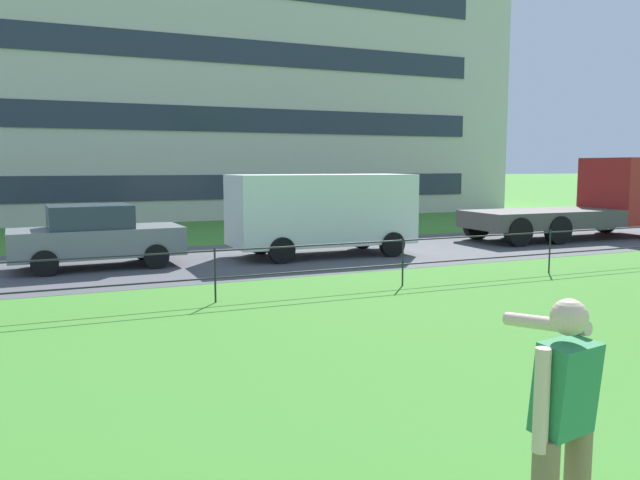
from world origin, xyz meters
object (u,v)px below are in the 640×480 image
car_grey_right (96,236)px  apartment_building_background (142,90)px  person_thrower (562,426)px  panel_van_far_right (322,210)px  flatbed_truck_left (592,202)px

car_grey_right → apartment_building_background: apartment_building_background is taller
person_thrower → panel_van_far_right: panel_van_far_right is taller
flatbed_truck_left → car_grey_right: bearing=179.8°
panel_van_far_right → flatbed_truck_left: flatbed_truck_left is taller
panel_van_far_right → apartment_building_background: apartment_building_background is taller
person_thrower → apartment_building_background: size_ratio=0.05×
apartment_building_background → car_grey_right: bearing=-102.6°
person_thrower → panel_van_far_right: 13.86m
car_grey_right → flatbed_truck_left: bearing=-0.2°
flatbed_truck_left → apartment_building_background: apartment_building_background is taller
flatbed_truck_left → apartment_building_background: 21.70m
car_grey_right → apartment_building_background: size_ratio=0.11×
car_grey_right → apartment_building_background: (3.80, 17.00, 5.48)m
flatbed_truck_left → apartment_building_background: bearing=126.1°
car_grey_right → flatbed_truck_left: (16.23, -0.06, 0.44)m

